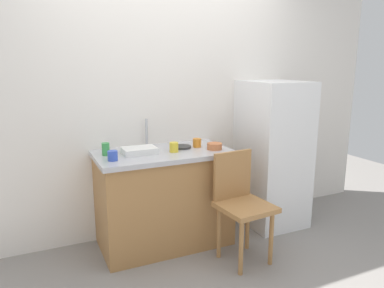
{
  "coord_description": "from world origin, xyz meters",
  "views": [
    {
      "loc": [
        -1.17,
        -2.23,
        1.6
      ],
      "look_at": [
        0.12,
        0.6,
        0.91
      ],
      "focal_mm": 34.14,
      "sensor_mm": 36.0,
      "label": 1
    }
  ],
  "objects_px": {
    "hotplate": "(182,147)",
    "cup_blue": "(113,156)",
    "cup_yellow": "(174,147)",
    "dish_tray": "(139,150)",
    "cup_orange": "(197,143)",
    "cup_green": "(106,149)",
    "terracotta_bowl": "(215,146)",
    "refrigerator": "(272,154)",
    "chair": "(241,201)"
  },
  "relations": [
    {
      "from": "cup_yellow",
      "to": "cup_green",
      "type": "xyz_separation_m",
      "value": [
        -0.55,
        0.12,
        0.01
      ]
    },
    {
      "from": "chair",
      "to": "dish_tray",
      "type": "relative_size",
      "value": 3.18
    },
    {
      "from": "chair",
      "to": "cup_orange",
      "type": "relative_size",
      "value": 11.46
    },
    {
      "from": "terracotta_bowl",
      "to": "cup_orange",
      "type": "height_order",
      "value": "cup_orange"
    },
    {
      "from": "terracotta_bowl",
      "to": "hotplate",
      "type": "bearing_deg",
      "value": 145.43
    },
    {
      "from": "terracotta_bowl",
      "to": "refrigerator",
      "type": "bearing_deg",
      "value": 9.1
    },
    {
      "from": "refrigerator",
      "to": "cup_blue",
      "type": "height_order",
      "value": "refrigerator"
    },
    {
      "from": "cup_orange",
      "to": "cup_green",
      "type": "bearing_deg",
      "value": 177.55
    },
    {
      "from": "dish_tray",
      "to": "cup_yellow",
      "type": "relative_size",
      "value": 3.37
    },
    {
      "from": "chair",
      "to": "cup_green",
      "type": "xyz_separation_m",
      "value": [
        -0.96,
        0.56,
        0.41
      ]
    },
    {
      "from": "dish_tray",
      "to": "terracotta_bowl",
      "type": "xyz_separation_m",
      "value": [
        0.64,
        -0.13,
        0.0
      ]
    },
    {
      "from": "chair",
      "to": "hotplate",
      "type": "relative_size",
      "value": 5.24
    },
    {
      "from": "cup_green",
      "to": "dish_tray",
      "type": "bearing_deg",
      "value": -10.78
    },
    {
      "from": "cup_yellow",
      "to": "cup_blue",
      "type": "distance_m",
      "value": 0.54
    },
    {
      "from": "cup_blue",
      "to": "hotplate",
      "type": "bearing_deg",
      "value": 14.61
    },
    {
      "from": "cup_yellow",
      "to": "dish_tray",
      "type": "bearing_deg",
      "value": 165.86
    },
    {
      "from": "refrigerator",
      "to": "hotplate",
      "type": "distance_m",
      "value": 0.97
    },
    {
      "from": "hotplate",
      "to": "cup_blue",
      "type": "distance_m",
      "value": 0.68
    },
    {
      "from": "refrigerator",
      "to": "chair",
      "type": "height_order",
      "value": "refrigerator"
    },
    {
      "from": "terracotta_bowl",
      "to": "hotplate",
      "type": "height_order",
      "value": "terracotta_bowl"
    },
    {
      "from": "cup_green",
      "to": "hotplate",
      "type": "bearing_deg",
      "value": -1.41
    },
    {
      "from": "chair",
      "to": "cup_blue",
      "type": "distance_m",
      "value": 1.09
    },
    {
      "from": "hotplate",
      "to": "cup_yellow",
      "type": "distance_m",
      "value": 0.16
    },
    {
      "from": "refrigerator",
      "to": "hotplate",
      "type": "relative_size",
      "value": 8.41
    },
    {
      "from": "refrigerator",
      "to": "hotplate",
      "type": "xyz_separation_m",
      "value": [
        -0.96,
        0.05,
        0.15
      ]
    },
    {
      "from": "cup_orange",
      "to": "chair",
      "type": "bearing_deg",
      "value": -74.52
    },
    {
      "from": "dish_tray",
      "to": "cup_yellow",
      "type": "height_order",
      "value": "cup_yellow"
    },
    {
      "from": "dish_tray",
      "to": "terracotta_bowl",
      "type": "height_order",
      "value": "terracotta_bowl"
    },
    {
      "from": "cup_green",
      "to": "cup_orange",
      "type": "relative_size",
      "value": 1.35
    },
    {
      "from": "refrigerator",
      "to": "terracotta_bowl",
      "type": "height_order",
      "value": "refrigerator"
    },
    {
      "from": "cup_green",
      "to": "cup_blue",
      "type": "distance_m",
      "value": 0.19
    },
    {
      "from": "dish_tray",
      "to": "cup_orange",
      "type": "distance_m",
      "value": 0.54
    },
    {
      "from": "cup_blue",
      "to": "refrigerator",
      "type": "bearing_deg",
      "value": 4.16
    },
    {
      "from": "chair",
      "to": "cup_orange",
      "type": "bearing_deg",
      "value": 100.11
    },
    {
      "from": "chair",
      "to": "cup_green",
      "type": "bearing_deg",
      "value": 144.15
    },
    {
      "from": "chair",
      "to": "hotplate",
      "type": "bearing_deg",
      "value": 112.55
    },
    {
      "from": "cup_orange",
      "to": "cup_yellow",
      "type": "bearing_deg",
      "value": -161.29
    },
    {
      "from": "cup_green",
      "to": "cup_orange",
      "type": "bearing_deg",
      "value": -2.45
    },
    {
      "from": "dish_tray",
      "to": "cup_blue",
      "type": "relative_size",
      "value": 3.57
    },
    {
      "from": "cup_green",
      "to": "cup_orange",
      "type": "distance_m",
      "value": 0.81
    },
    {
      "from": "dish_tray",
      "to": "hotplate",
      "type": "distance_m",
      "value": 0.4
    },
    {
      "from": "dish_tray",
      "to": "terracotta_bowl",
      "type": "bearing_deg",
      "value": -11.69
    },
    {
      "from": "cup_green",
      "to": "terracotta_bowl",
      "type": "bearing_deg",
      "value": -11.42
    },
    {
      "from": "hotplate",
      "to": "cup_blue",
      "type": "bearing_deg",
      "value": -165.39
    },
    {
      "from": "dish_tray",
      "to": "cup_orange",
      "type": "bearing_deg",
      "value": 1.76
    },
    {
      "from": "chair",
      "to": "cup_blue",
      "type": "xyz_separation_m",
      "value": [
        -0.94,
        0.38,
        0.39
      ]
    },
    {
      "from": "chair",
      "to": "dish_tray",
      "type": "distance_m",
      "value": 0.94
    },
    {
      "from": "hotplate",
      "to": "refrigerator",
      "type": "bearing_deg",
      "value": -3.18
    },
    {
      "from": "terracotta_bowl",
      "to": "hotplate",
      "type": "xyz_separation_m",
      "value": [
        -0.24,
        0.17,
        -0.02
      ]
    },
    {
      "from": "hotplate",
      "to": "cup_yellow",
      "type": "relative_size",
      "value": 2.05
    }
  ]
}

